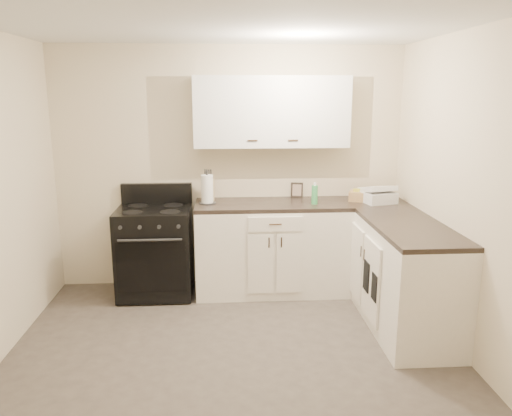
{
  "coord_description": "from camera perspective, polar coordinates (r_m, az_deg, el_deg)",
  "views": [
    {
      "loc": [
        -0.06,
        -3.4,
        2.03
      ],
      "look_at": [
        0.22,
        0.85,
        1.04
      ],
      "focal_mm": 35.0,
      "sensor_mm": 36.0,
      "label": 1
    }
  ],
  "objects": [
    {
      "name": "floor",
      "position": [
        3.96,
        -2.46,
        -17.75
      ],
      "size": [
        3.6,
        3.6,
        0.0
      ],
      "primitive_type": "plane",
      "color": "#473F38",
      "rests_on": "ground"
    },
    {
      "name": "ceiling",
      "position": [
        3.43,
        -2.89,
        20.95
      ],
      "size": [
        3.6,
        3.6,
        0.0
      ],
      "primitive_type": "plane",
      "color": "white",
      "rests_on": "wall_back"
    },
    {
      "name": "wall_back",
      "position": [
        5.26,
        -3.06,
        4.54
      ],
      "size": [
        3.6,
        0.0,
        3.6
      ],
      "primitive_type": "plane",
      "rotation": [
        1.57,
        0.0,
        0.0
      ],
      "color": "beige",
      "rests_on": "ground"
    },
    {
      "name": "wall_right",
      "position": [
        3.95,
        24.42,
        0.54
      ],
      "size": [
        0.0,
        3.6,
        3.6
      ],
      "primitive_type": "plane",
      "rotation": [
        1.57,
        0.0,
        -1.57
      ],
      "color": "beige",
      "rests_on": "ground"
    },
    {
      "name": "wall_front",
      "position": [
        1.78,
        -1.45,
        -12.83
      ],
      "size": [
        3.6,
        0.0,
        3.6
      ],
      "primitive_type": "plane",
      "rotation": [
        -1.57,
        0.0,
        0.0
      ],
      "color": "beige",
      "rests_on": "ground"
    },
    {
      "name": "base_cabinets_back",
      "position": [
        5.17,
        1.83,
        -4.71
      ],
      "size": [
        1.55,
        0.6,
        0.9
      ],
      "primitive_type": "cube",
      "color": "white",
      "rests_on": "floor"
    },
    {
      "name": "base_cabinets_right",
      "position": [
        4.8,
        15.58,
        -6.65
      ],
      "size": [
        0.6,
        1.9,
        0.9
      ],
      "primitive_type": "cube",
      "color": "white",
      "rests_on": "floor"
    },
    {
      "name": "countertop_back",
      "position": [
        5.05,
        1.86,
        0.38
      ],
      "size": [
        1.55,
        0.6,
        0.04
      ],
      "primitive_type": "cube",
      "color": "black",
      "rests_on": "base_cabinets_back"
    },
    {
      "name": "countertop_right",
      "position": [
        4.66,
        15.93,
        -1.19
      ],
      "size": [
        0.6,
        1.9,
        0.04
      ],
      "primitive_type": "cube",
      "color": "black",
      "rests_on": "base_cabinets_right"
    },
    {
      "name": "upper_cabinets",
      "position": [
        5.08,
        1.78,
        10.94
      ],
      "size": [
        1.55,
        0.3,
        0.7
      ],
      "primitive_type": "cube",
      "color": "white",
      "rests_on": "wall_back"
    },
    {
      "name": "stove",
      "position": [
        5.17,
        -11.42,
        -4.86
      ],
      "size": [
        0.73,
        0.63,
        0.89
      ],
      "primitive_type": "cube",
      "color": "black",
      "rests_on": "floor"
    },
    {
      "name": "knife_block",
      "position": [
        5.12,
        -5.47,
        2.1
      ],
      "size": [
        0.12,
        0.11,
        0.24
      ],
      "primitive_type": "cube",
      "rotation": [
        0.0,
        0.0,
        -0.15
      ],
      "color": "#D0B980",
      "rests_on": "countertop_back"
    },
    {
      "name": "paper_towel",
      "position": [
        5.01,
        -5.6,
        2.15
      ],
      "size": [
        0.14,
        0.14,
        0.29
      ],
      "primitive_type": "cylinder",
      "rotation": [
        0.0,
        0.0,
        0.16
      ],
      "color": "white",
      "rests_on": "countertop_back"
    },
    {
      "name": "soap_bottle",
      "position": [
        5.0,
        6.72,
        1.51
      ],
      "size": [
        0.07,
        0.07,
        0.19
      ],
      "primitive_type": "cylinder",
      "rotation": [
        0.0,
        0.0,
        -0.14
      ],
      "color": "#42AD5B",
      "rests_on": "countertop_back"
    },
    {
      "name": "picture_frame",
      "position": [
        5.32,
        4.69,
        2.07
      ],
      "size": [
        0.13,
        0.07,
        0.16
      ],
      "primitive_type": "cube",
      "rotation": [
        -0.14,
        0.0,
        -0.24
      ],
      "color": "black",
      "rests_on": "countertop_back"
    },
    {
      "name": "wicker_basket",
      "position": [
        5.24,
        12.22,
        1.32
      ],
      "size": [
        0.34,
        0.28,
        0.1
      ],
      "primitive_type": "cube",
      "rotation": [
        0.0,
        0.0,
        -0.37
      ],
      "color": "tan",
      "rests_on": "countertop_right"
    },
    {
      "name": "countertop_grill",
      "position": [
        5.2,
        13.75,
        1.22
      ],
      "size": [
        0.36,
        0.35,
        0.11
      ],
      "primitive_type": "cube",
      "rotation": [
        0.0,
        0.0,
        0.25
      ],
      "color": "white",
      "rests_on": "countertop_right"
    },
    {
      "name": "oven_mitt_near",
      "position": [
        4.31,
        13.4,
        -8.82
      ],
      "size": [
        0.02,
        0.13,
        0.23
      ],
      "primitive_type": "cube",
      "color": "black",
      "rests_on": "base_cabinets_right"
    },
    {
      "name": "oven_mitt_far",
      "position": [
        4.51,
        12.55,
        -7.62
      ],
      "size": [
        0.02,
        0.15,
        0.27
      ],
      "primitive_type": "cube",
      "color": "black",
      "rests_on": "base_cabinets_right"
    }
  ]
}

